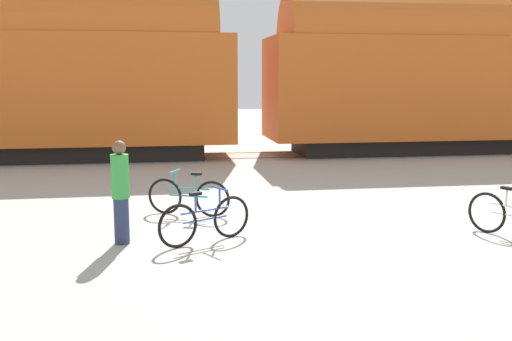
# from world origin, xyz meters

# --- Properties ---
(ground_plane) EXTENTS (80.00, 80.00, 0.00)m
(ground_plane) POSITION_xyz_m (0.00, 0.00, 0.00)
(ground_plane) COLOR #A8A399
(freight_train) EXTENTS (55.24, 3.13, 5.47)m
(freight_train) POSITION_xyz_m (0.00, 10.48, 2.86)
(freight_train) COLOR black
(freight_train) RESTS_ON ground_plane
(rail_near) EXTENTS (67.24, 0.07, 0.01)m
(rail_near) POSITION_xyz_m (0.00, 9.76, 0.01)
(rail_near) COLOR #4C4238
(rail_near) RESTS_ON ground_plane
(rail_far) EXTENTS (67.24, 0.07, 0.01)m
(rail_far) POSITION_xyz_m (0.00, 11.20, 0.01)
(rail_far) COLOR #4C4238
(rail_far) RESTS_ON ground_plane
(bicycle_blue) EXTENTS (1.54, 0.87, 0.87)m
(bicycle_blue) POSITION_xyz_m (-2.35, -0.15, 0.37)
(bicycle_blue) COLOR black
(bicycle_blue) RESTS_ON ground_plane
(bicycle_teal) EXTENTS (1.55, 0.76, 0.87)m
(bicycle_teal) POSITION_xyz_m (-2.53, 1.81, 0.37)
(bicycle_teal) COLOR black
(bicycle_teal) RESTS_ON ground_plane
(person_in_green) EXTENTS (0.28, 0.28, 1.67)m
(person_in_green) POSITION_xyz_m (-3.68, -0.01, 0.86)
(person_in_green) COLOR #283351
(person_in_green) RESTS_ON ground_plane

